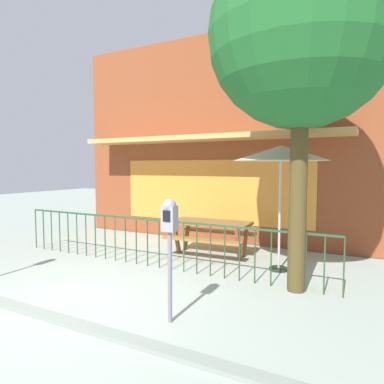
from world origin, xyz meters
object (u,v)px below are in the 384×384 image
Objects in this scene: patio_umbrella at (281,154)px; street_tree at (302,36)px; picnic_table_left at (211,228)px; parking_meter_near at (170,228)px.

patio_umbrella is 2.09m from street_tree.
picnic_table_left is 0.34× the size of street_tree.
street_tree is (2.19, -1.45, 3.42)m from picnic_table_left.
patio_umbrella is at bearing 117.92° from street_tree.
picnic_table_left is 2.39m from patio_umbrella.
patio_umbrella is 3.14m from parking_meter_near.
street_tree is at bearing -33.48° from picnic_table_left.
street_tree reaches higher than parking_meter_near.
street_tree is (1.23, 1.91, 2.79)m from parking_meter_near.
parking_meter_near is (-0.71, -2.89, -1.01)m from patio_umbrella.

